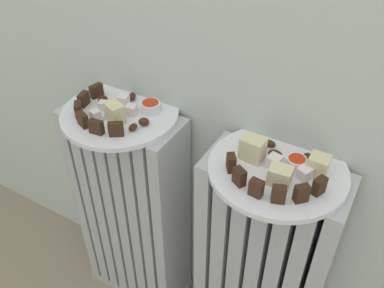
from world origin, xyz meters
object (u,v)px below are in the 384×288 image
at_px(radiator_right, 259,273).
at_px(fork, 109,114).
at_px(plate_right, 277,169).
at_px(plate_left, 120,114).
at_px(jam_bowl_left, 151,106).
at_px(jam_bowl_right, 296,162).
at_px(radiator_left, 133,214).

bearing_deg(radiator_right, fork, -176.99).
xyz_separation_m(plate_right, fork, (-0.40, -0.02, 0.01)).
relative_size(radiator_right, plate_right, 2.44).
distance_m(plate_left, fork, 0.03).
height_order(radiator_right, fork, fork).
bearing_deg(fork, radiator_right, 3.01).
xyz_separation_m(radiator_right, plate_right, (0.00, 0.00, 0.35)).
distance_m(radiator_right, plate_left, 0.52).
bearing_deg(plate_right, jam_bowl_left, 173.43).
bearing_deg(plate_right, radiator_right, 180.00).
relative_size(plate_left, jam_bowl_right, 6.88).
height_order(jam_bowl_right, fork, jam_bowl_right).
xyz_separation_m(plate_right, jam_bowl_left, (-0.33, 0.04, 0.02)).
height_order(radiator_left, plate_left, plate_left).
relative_size(plate_left, jam_bowl_left, 5.91).
bearing_deg(radiator_right, plate_right, 0.00).
height_order(jam_bowl_left, jam_bowl_right, jam_bowl_left).
relative_size(radiator_right, jam_bowl_right, 16.81).
distance_m(radiator_left, jam_bowl_left, 0.37).
bearing_deg(jam_bowl_right, fork, -174.59).
bearing_deg(jam_bowl_right, radiator_left, -177.29).
relative_size(plate_right, jam_bowl_right, 6.88).
bearing_deg(plate_right, fork, -176.99).
distance_m(plate_right, jam_bowl_right, 0.04).
distance_m(jam_bowl_left, fork, 0.10).
height_order(jam_bowl_left, fork, jam_bowl_left).
xyz_separation_m(radiator_left, jam_bowl_right, (0.42, 0.02, 0.36)).
relative_size(plate_right, fork, 2.96).
bearing_deg(radiator_right, plate_left, 180.00).
relative_size(plate_left, fork, 2.96).
bearing_deg(radiator_left, plate_left, 75.96).
bearing_deg(plate_right, radiator_left, -180.00).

